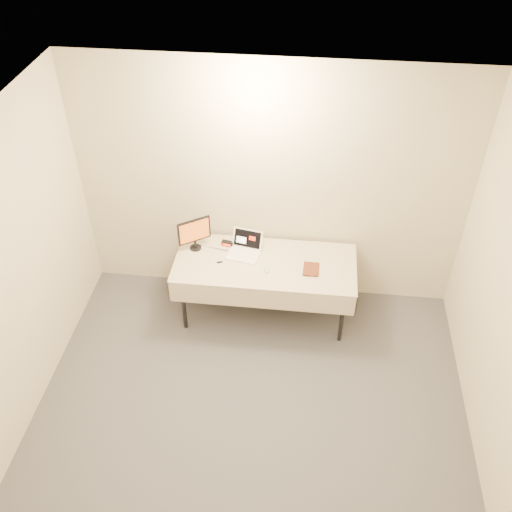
# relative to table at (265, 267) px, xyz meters

# --- Properties ---
(ground) EXTENTS (5.00, 5.00, 0.00)m
(ground) POSITION_rel_table_xyz_m (0.00, -2.05, -0.68)
(ground) COLOR #3B3B3F
(ground) RESTS_ON ground
(back_wall) EXTENTS (4.00, 0.10, 2.70)m
(back_wall) POSITION_rel_table_xyz_m (0.00, 0.45, 0.67)
(back_wall) COLOR beige
(back_wall) RESTS_ON ground
(table) EXTENTS (1.86, 0.81, 0.74)m
(table) POSITION_rel_table_xyz_m (0.00, 0.00, 0.00)
(table) COLOR black
(table) RESTS_ON ground
(laptop) EXTENTS (0.37, 0.36, 0.21)m
(laptop) POSITION_rel_table_xyz_m (-0.23, 0.14, 0.11)
(laptop) COLOR white
(laptop) RESTS_ON table
(monitor) EXTENTS (0.31, 0.22, 0.37)m
(monitor) POSITION_rel_table_xyz_m (-0.75, 0.15, 0.28)
(monitor) COLOR black
(monitor) RESTS_ON table
(book) EXTENTS (0.16, 0.02, 0.21)m
(book) POSITION_rel_table_xyz_m (0.39, -0.06, 0.17)
(book) COLOR maroon
(book) RESTS_ON table
(alarm_clock) EXTENTS (0.13, 0.07, 0.05)m
(alarm_clock) POSITION_rel_table_xyz_m (-0.42, 0.23, 0.09)
(alarm_clock) COLOR black
(alarm_clock) RESTS_ON table
(clicker) EXTENTS (0.08, 0.11, 0.02)m
(clicker) POSITION_rel_table_xyz_m (0.03, -0.12, 0.07)
(clicker) COLOR #B9B9BC
(clicker) RESTS_ON table
(paper_form) EXTENTS (0.09, 0.24, 0.00)m
(paper_form) POSITION_rel_table_xyz_m (0.46, -0.04, 0.06)
(paper_form) COLOR #B2E0B3
(paper_form) RESTS_ON table
(usb_dongle) EXTENTS (0.06, 0.04, 0.01)m
(usb_dongle) POSITION_rel_table_xyz_m (-0.46, -0.05, 0.07)
(usb_dongle) COLOR black
(usb_dongle) RESTS_ON table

